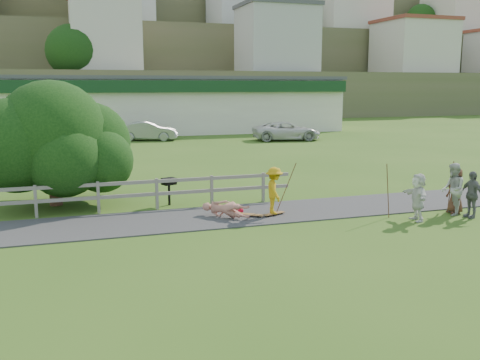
{
  "coord_description": "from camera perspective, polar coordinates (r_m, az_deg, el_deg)",
  "views": [
    {
      "loc": [
        -4.95,
        -15.12,
        4.34
      ],
      "look_at": [
        0.66,
        2.0,
        1.12
      ],
      "focal_mm": 40.0,
      "sensor_mm": 36.0,
      "label": 1
    }
  ],
  "objects": [
    {
      "name": "spectator_c",
      "position": [
        19.64,
        22.02,
        -1.05
      ],
      "size": [
        0.61,
        0.83,
        1.56
      ],
      "primitive_type": "imported",
      "rotation": [
        0.0,
        0.0,
        4.55
      ],
      "color": "brown",
      "rests_on": "ground"
    },
    {
      "name": "spectator_b",
      "position": [
        19.17,
        23.46,
        -1.42
      ],
      "size": [
        0.43,
        0.93,
        1.56
      ],
      "primitive_type": "imported",
      "rotation": [
        0.0,
        0.0,
        4.77
      ],
      "color": "slate",
      "rests_on": "ground"
    },
    {
      "name": "path",
      "position": [
        17.87,
        -1.51,
        -3.86
      ],
      "size": [
        34.0,
        3.0,
        0.04
      ],
      "primitive_type": "cube",
      "color": "#363639",
      "rests_on": "ground"
    },
    {
      "name": "pole_spec_right",
      "position": [
        19.55,
        21.54,
        -0.72
      ],
      "size": [
        0.03,
        0.03,
        1.8
      ],
      "primitive_type": "cylinder",
      "color": "brown",
      "rests_on": "ground"
    },
    {
      "name": "spectator_d",
      "position": [
        18.11,
        18.42,
        -1.74
      ],
      "size": [
        0.74,
        1.5,
        1.55
      ],
      "primitive_type": "imported",
      "rotation": [
        0.0,
        0.0,
        4.51
      ],
      "color": "silver",
      "rests_on": "ground"
    },
    {
      "name": "longboard_rider",
      "position": [
        17.93,
        3.64,
        -3.74
      ],
      "size": [
        0.86,
        0.5,
        0.09
      ],
      "primitive_type": null,
      "rotation": [
        0.0,
        0.0,
        0.37
      ],
      "color": "brown",
      "rests_on": "ground"
    },
    {
      "name": "pole_spec_left",
      "position": [
        18.16,
        15.49,
        -1.12
      ],
      "size": [
        0.03,
        0.03,
        1.82
      ],
      "primitive_type": "cylinder",
      "color": "brown",
      "rests_on": "ground"
    },
    {
      "name": "strip_mall",
      "position": [
        50.88,
        -8.08,
        8.05
      ],
      "size": [
        32.5,
        10.75,
        5.1
      ],
      "color": "silver",
      "rests_on": "ground"
    },
    {
      "name": "car_white",
      "position": [
        42.45,
        5.0,
        5.22
      ],
      "size": [
        5.62,
        3.22,
        1.47
      ],
      "primitive_type": "imported",
      "rotation": [
        0.0,
        0.0,
        1.42
      ],
      "color": "silver",
      "rests_on": "ground"
    },
    {
      "name": "ground",
      "position": [
        16.49,
        -0.01,
        -5.13
      ],
      "size": [
        260.0,
        260.0,
        0.0
      ],
      "primitive_type": "plane",
      "color": "#375E1B",
      "rests_on": "ground"
    },
    {
      "name": "spectator_a",
      "position": [
        19.31,
        21.76,
        -0.91
      ],
      "size": [
        1.0,
        1.07,
        1.76
      ],
      "primitive_type": "imported",
      "rotation": [
        0.0,
        0.0,
        4.22
      ],
      "color": "#B8B8B4",
      "rests_on": "ground"
    },
    {
      "name": "skater_rider",
      "position": [
        17.77,
        3.67,
        -1.44
      ],
      "size": [
        0.73,
        1.09,
        1.56
      ],
      "primitive_type": "imported",
      "rotation": [
        0.0,
        0.0,
        1.42
      ],
      "color": "gold",
      "rests_on": "ground"
    },
    {
      "name": "car_silver",
      "position": [
        42.8,
        -9.78,
        5.17
      ],
      "size": [
        4.79,
        2.76,
        1.49
      ],
      "primitive_type": "imported",
      "rotation": [
        0.0,
        0.0,
        1.29
      ],
      "color": "gray",
      "rests_on": "ground"
    },
    {
      "name": "bbq",
      "position": [
        19.62,
        -7.57,
        -1.23
      ],
      "size": [
        0.56,
        0.5,
        1.01
      ],
      "primitive_type": null,
      "rotation": [
        0.0,
        0.0,
        0.38
      ],
      "color": "black",
      "rests_on": "ground"
    },
    {
      "name": "hillside",
      "position": [
        107.02,
        -15.98,
        15.15
      ],
      "size": [
        220.0,
        67.0,
        47.5
      ],
      "color": "#515934",
      "rests_on": "ground"
    },
    {
      "name": "skater_fallen",
      "position": [
        17.56,
        -1.55,
        -3.14
      ],
      "size": [
        1.54,
        1.43,
        0.62
      ],
      "primitive_type": "imported",
      "rotation": [
        0.0,
        0.0,
        0.73
      ],
      "color": "tan",
      "rests_on": "ground"
    },
    {
      "name": "helmet",
      "position": [
        18.1,
        -0.04,
        -3.31
      ],
      "size": [
        0.26,
        0.26,
        0.26
      ],
      "primitive_type": "sphere",
      "color": "#A6041C",
      "rests_on": "ground"
    },
    {
      "name": "longboard_fallen",
      "position": [
        17.76,
        1.03,
        -3.83
      ],
      "size": [
        0.89,
        0.77,
        0.11
      ],
      "primitive_type": null,
      "rotation": [
        0.0,
        0.0,
        -0.66
      ],
      "color": "brown",
      "rests_on": "ground"
    },
    {
      "name": "fence",
      "position": [
        18.77,
        -16.78,
        -1.41
      ],
      "size": [
        15.05,
        0.1,
        1.1
      ],
      "color": "slate",
      "rests_on": "ground"
    },
    {
      "name": "pole_rider",
      "position": [
        18.33,
        4.95,
        -0.64
      ],
      "size": [
        0.03,
        0.03,
        1.85
      ],
      "primitive_type": "cylinder",
      "color": "brown",
      "rests_on": "ground"
    },
    {
      "name": "tree",
      "position": [
        20.38,
        -19.26,
        2.24
      ],
      "size": [
        6.34,
        6.34,
        3.48
      ],
      "primitive_type": null,
      "color": "black",
      "rests_on": "ground"
    }
  ]
}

